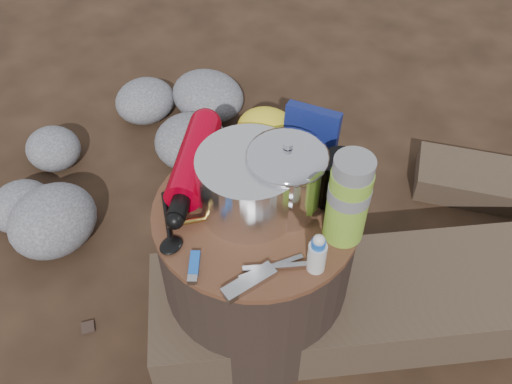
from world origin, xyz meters
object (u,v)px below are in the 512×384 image
Objects in this scene: camping_pot at (286,176)px; thermos at (348,200)px; fuel_bottle at (194,160)px; travel_mug at (338,181)px; log_main at (508,288)px; stump at (256,266)px.

thermos is (0.15, 0.01, 0.02)m from camping_pot.
thermos is (0.37, 0.06, 0.07)m from fuel_bottle.
thermos reaches higher than travel_mug.
log_main is at bearing 37.82° from travel_mug.
log_main is at bearing 38.70° from camping_pot.
log_main is 0.91m from fuel_bottle.
thermos is at bearing -47.62° from travel_mug.
stump is at bearing -122.20° from camping_pot.
travel_mug reaches higher than fuel_bottle.
camping_pot reaches higher than log_main.
travel_mug reaches higher than log_main.
travel_mug reaches higher than stump.
stump is at bearing -31.35° from fuel_bottle.
fuel_bottle is 1.57× the size of thermos.
stump is 0.37m from thermos.
camping_pot is at bearing -137.45° from travel_mug.
stump is 2.69× the size of camping_pot.
camping_pot is 1.38× the size of travel_mug.
stump is at bearing -94.59° from log_main.
travel_mug is (-0.39, -0.30, 0.40)m from log_main.
stump is 3.70× the size of travel_mug.
thermos is (0.18, 0.07, 0.32)m from stump.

